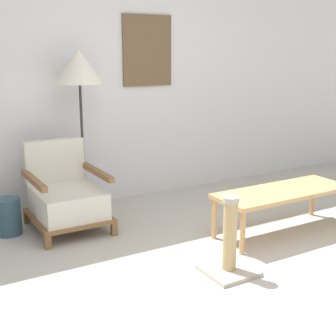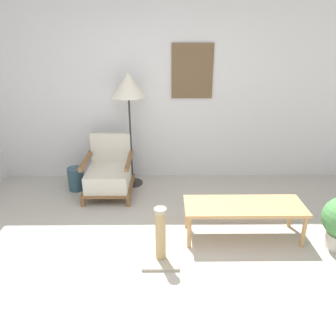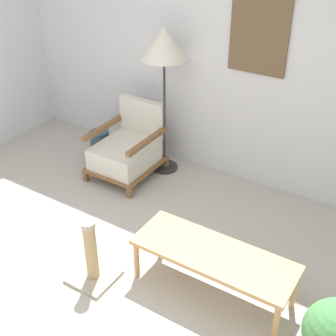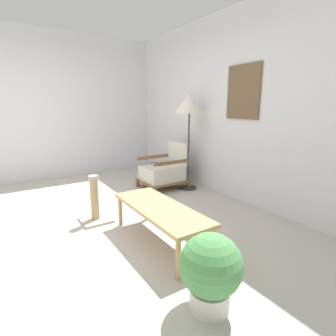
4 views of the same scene
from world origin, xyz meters
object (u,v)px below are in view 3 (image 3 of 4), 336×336
at_px(potted_plant, 335,336).
at_px(armchair, 128,149).
at_px(floor_lamp, 164,48).
at_px(vase, 100,144).
at_px(coffee_table, 214,257).
at_px(scratching_post, 92,260).

bearing_deg(potted_plant, armchair, 154.03).
distance_m(armchair, floor_lamp, 1.14).
height_order(floor_lamp, potted_plant, floor_lamp).
bearing_deg(floor_lamp, vase, -166.72).
xyz_separation_m(coffee_table, vase, (-2.06, 1.16, -0.19)).
xyz_separation_m(vase, scratching_post, (1.19, -1.55, 0.03)).
relative_size(armchair, coffee_table, 0.61).
height_order(vase, potted_plant, potted_plant).
bearing_deg(floor_lamp, armchair, -133.56).
distance_m(coffee_table, potted_plant, 0.98).
relative_size(potted_plant, scratching_post, 0.97).
relative_size(floor_lamp, scratching_post, 2.76).
bearing_deg(armchair, scratching_post, -63.69).
height_order(armchair, vase, armchair).
height_order(coffee_table, scratching_post, scratching_post).
bearing_deg(floor_lamp, scratching_post, -76.02).
distance_m(coffee_table, scratching_post, 0.96).
bearing_deg(vase, potted_plant, -24.06).
relative_size(floor_lamp, potted_plant, 2.85).
relative_size(vase, scratching_post, 0.56).
distance_m(armchair, potted_plant, 2.82).
bearing_deg(potted_plant, floor_lamp, 145.89).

